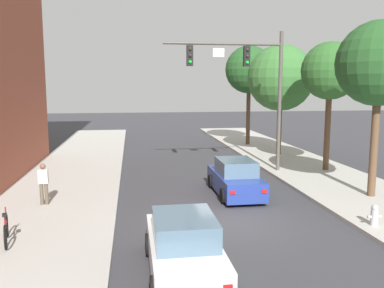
{
  "coord_description": "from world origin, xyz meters",
  "views": [
    {
      "loc": [
        -3.36,
        -13.4,
        4.79
      ],
      "look_at": [
        -0.51,
        5.7,
        2.0
      ],
      "focal_mm": 37.85,
      "sensor_mm": 36.0,
      "label": 1
    }
  ],
  "objects": [
    {
      "name": "car_lead_blue",
      "position": [
        1.1,
        3.55,
        0.72
      ],
      "size": [
        1.84,
        4.24,
        1.6
      ],
      "color": "navy",
      "rests_on": "ground"
    },
    {
      "name": "street_tree_farthest",
      "position": [
        5.82,
        17.76,
        6.01
      ],
      "size": [
        3.73,
        3.73,
        7.76
      ],
      "color": "brown",
      "rests_on": "sidewalk_right"
    },
    {
      "name": "street_tree_second",
      "position": [
        7.29,
        7.4,
        5.54
      ],
      "size": [
        3.12,
        3.12,
        7.0
      ],
      "color": "brown",
      "rests_on": "sidewalk_right"
    },
    {
      "name": "sidewalk_left",
      "position": [
        -6.5,
        0.0,
        0.07
      ],
      "size": [
        5.0,
        60.0,
        0.15
      ],
      "primitive_type": "cube",
      "color": "#B2AFA8",
      "rests_on": "ground"
    },
    {
      "name": "ground_plane",
      "position": [
        0.0,
        0.0,
        0.0
      ],
      "size": [
        120.0,
        120.0,
        0.0
      ],
      "primitive_type": "plane",
      "color": "#38383D"
    },
    {
      "name": "car_following_white",
      "position": [
        -2.13,
        -3.74,
        0.72
      ],
      "size": [
        1.85,
        4.25,
        1.6
      ],
      "color": "silver",
      "rests_on": "ground"
    },
    {
      "name": "traffic_signal_mast",
      "position": [
        2.8,
        7.69,
        5.33
      ],
      "size": [
        6.42,
        0.38,
        7.5
      ],
      "color": "#514C47",
      "rests_on": "sidewalk_right"
    },
    {
      "name": "street_tree_third",
      "position": [
        6.46,
        12.57,
        5.3
      ],
      "size": [
        4.38,
        4.38,
        7.35
      ],
      "color": "brown",
      "rests_on": "sidewalk_right"
    },
    {
      "name": "pedestrian_sidewalk_left_walker",
      "position": [
        -6.83,
        2.72,
        1.06
      ],
      "size": [
        0.36,
        0.22,
        1.64
      ],
      "color": "brown",
      "rests_on": "sidewalk_left"
    },
    {
      "name": "bicycle_leaning",
      "position": [
        -7.12,
        -1.21,
        0.54
      ],
      "size": [
        0.49,
        1.73,
        0.98
      ],
      "color": "black",
      "rests_on": "sidewalk_left"
    },
    {
      "name": "fire_hydrant",
      "position": [
        4.6,
        -1.42,
        0.51
      ],
      "size": [
        0.48,
        0.24,
        0.72
      ],
      "color": "#B2B2B7",
      "rests_on": "sidewalk_right"
    },
    {
      "name": "street_tree_nearest",
      "position": [
        6.65,
        2.01,
        5.65
      ],
      "size": [
        3.48,
        3.48,
        7.28
      ],
      "color": "brown",
      "rests_on": "sidewalk_right"
    }
  ]
}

